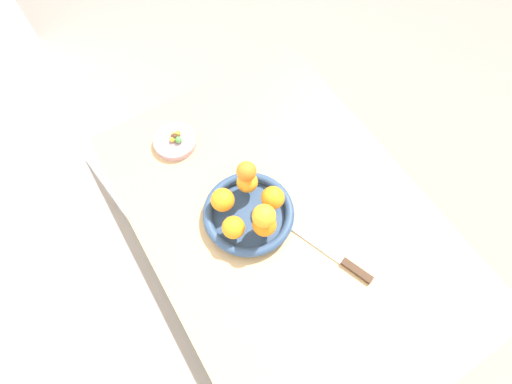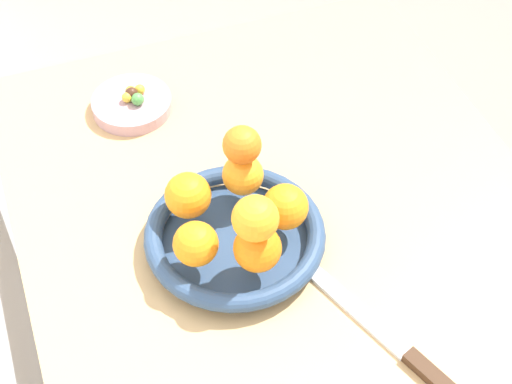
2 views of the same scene
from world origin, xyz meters
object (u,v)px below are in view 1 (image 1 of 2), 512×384
orange_4 (233,227)px  candy_ball_1 (172,139)px  dining_table (286,231)px  candy_dish (175,141)px  candy_ball_5 (178,133)px  orange_6 (246,171)px  fruit_bowl (249,214)px  candy_ball_0 (174,137)px  candy_ball_2 (175,137)px  orange_3 (223,200)px  candy_ball_6 (176,137)px  orange_2 (247,182)px  orange_1 (273,198)px  knife (337,257)px  candy_ball_3 (179,140)px  candy_ball_4 (173,135)px  orange_0 (265,226)px  orange_5 (263,215)px

orange_4 → candy_ball_1: bearing=1.2°
dining_table → candy_ball_1: size_ratio=63.82×
candy_dish → candy_ball_5: size_ratio=7.61×
dining_table → orange_6: 0.26m
fruit_bowl → orange_6: (0.07, -0.04, 0.10)m
candy_ball_5 → candy_ball_0: bearing=114.1°
candy_ball_5 → candy_ball_2: bearing=115.2°
orange_3 → candy_ball_6: bearing=1.9°
orange_2 → candy_ball_2: orange_2 is taller
orange_3 → candy_ball_5: orange_3 is taller
orange_1 → knife: (-0.21, -0.07, -0.07)m
candy_ball_3 → candy_ball_6: bearing=5.5°
orange_1 → candy_ball_4: (0.35, 0.13, -0.04)m
orange_0 → candy_ball_0: (0.40, 0.07, -0.04)m
candy_ball_2 → candy_ball_0: bearing=103.6°
knife → candy_ball_3: bearing=20.0°
orange_0 → orange_5: (0.01, 0.00, 0.06)m
orange_1 → candy_ball_5: size_ratio=3.72×
orange_4 → candy_ball_3: (0.34, -0.01, -0.04)m
knife → orange_2: bearing=19.7°
dining_table → knife: size_ratio=4.38×
orange_1 → candy_ball_1: orange_1 is taller
candy_ball_4 → candy_ball_5: same height
candy_ball_3 → candy_ball_5: (0.02, -0.01, -0.00)m
candy_ball_4 → candy_ball_3: bearing=-168.2°
candy_ball_3 → candy_ball_4: size_ratio=1.17×
orange_0 → orange_5: 0.06m
candy_dish → orange_0: size_ratio=2.04×
orange_1 → candy_ball_1: (0.34, 0.14, -0.04)m
orange_0 → orange_1: (0.06, -0.06, -0.00)m
orange_5 → candy_ball_5: bearing=7.5°
orange_5 → candy_ball_0: bearing=9.9°
orange_0 → orange_1: size_ratio=1.00×
orange_1 → candy_ball_4: bearing=20.4°
orange_1 → orange_6: size_ratio=1.18×
dining_table → candy_ball_2: size_ratio=63.58×
orange_2 → fruit_bowl: bearing=151.2°
orange_5 → orange_4: bearing=64.1°
candy_ball_5 → orange_2: bearing=-163.1°
fruit_bowl → knife: fruit_bowl is taller
fruit_bowl → orange_4: orange_4 is taller
orange_0 → orange_4: orange_0 is taller
orange_4 → candy_ball_5: (0.36, -0.02, -0.04)m
orange_0 → orange_1: 0.08m
dining_table → candy_ball_3: bearing=21.0°
orange_4 → candy_ball_0: bearing=-0.2°
knife → orange_0: bearing=40.0°
dining_table → candy_ball_0: (0.39, 0.15, 0.12)m
orange_3 → candy_ball_4: (0.28, 0.01, -0.04)m
orange_1 → orange_2: bearing=23.2°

